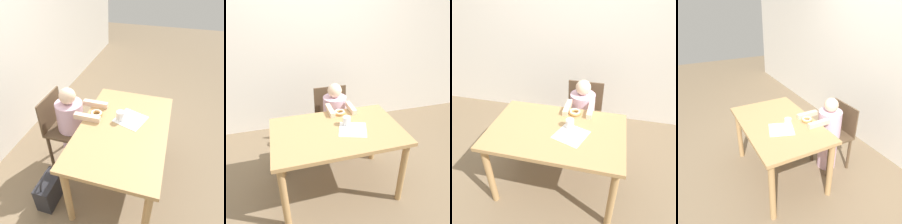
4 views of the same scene
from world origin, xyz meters
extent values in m
plane|color=#7A664C|center=(0.00, 0.00, 0.00)|extent=(12.00, 12.00, 0.00)
cube|color=silver|center=(0.00, 1.40, 1.25)|extent=(8.00, 0.05, 2.50)
cube|color=tan|center=(0.00, 0.00, 0.69)|extent=(1.19, 0.76, 0.03)
cylinder|color=tan|center=(-0.53, -0.32, 0.33)|extent=(0.06, 0.06, 0.67)
cylinder|color=tan|center=(0.53, -0.32, 0.33)|extent=(0.06, 0.06, 0.67)
cylinder|color=tan|center=(-0.53, 0.32, 0.33)|extent=(0.06, 0.06, 0.67)
cylinder|color=tan|center=(0.53, 0.32, 0.33)|extent=(0.06, 0.06, 0.67)
cube|color=brown|center=(0.14, 0.63, 0.44)|extent=(0.40, 0.37, 0.03)
cube|color=brown|center=(0.14, 0.80, 0.63)|extent=(0.40, 0.02, 0.35)
cylinder|color=brown|center=(-0.03, 0.48, 0.22)|extent=(0.04, 0.04, 0.43)
cylinder|color=brown|center=(0.30, 0.48, 0.22)|extent=(0.04, 0.04, 0.43)
cylinder|color=brown|center=(-0.03, 0.78, 0.22)|extent=(0.04, 0.04, 0.43)
cylinder|color=brown|center=(0.30, 0.78, 0.22)|extent=(0.04, 0.04, 0.43)
cylinder|color=silver|center=(0.14, 0.58, 0.23)|extent=(0.23, 0.23, 0.46)
cylinder|color=silver|center=(0.14, 0.58, 0.61)|extent=(0.27, 0.27, 0.31)
sphere|color=beige|center=(0.14, 0.58, 0.84)|extent=(0.16, 0.16, 0.16)
cube|color=beige|center=(0.02, 0.34, 0.73)|extent=(0.05, 0.25, 0.05)
cube|color=beige|center=(0.25, 0.34, 0.73)|extent=(0.05, 0.25, 0.05)
torus|color=tan|center=(0.11, 0.29, 0.72)|extent=(0.12, 0.12, 0.03)
torus|color=white|center=(0.11, 0.29, 0.73)|extent=(0.10, 0.10, 0.02)
cube|color=white|center=(0.14, -0.04, 0.70)|extent=(0.31, 0.31, 0.00)
cube|color=#232328|center=(-0.41, 0.58, 0.14)|extent=(0.30, 0.15, 0.28)
torus|color=#232328|center=(-0.41, 0.58, 0.28)|extent=(0.24, 0.02, 0.24)
cylinder|color=white|center=(0.11, 0.06, 0.75)|extent=(0.07, 0.07, 0.09)
camera|label=1|loc=(-1.41, -0.31, 1.94)|focal=35.00mm
camera|label=2|loc=(-0.46, -1.61, 1.78)|focal=35.00mm
camera|label=3|loc=(0.41, -1.44, 1.88)|focal=35.00mm
camera|label=4|loc=(1.86, -0.83, 1.88)|focal=35.00mm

